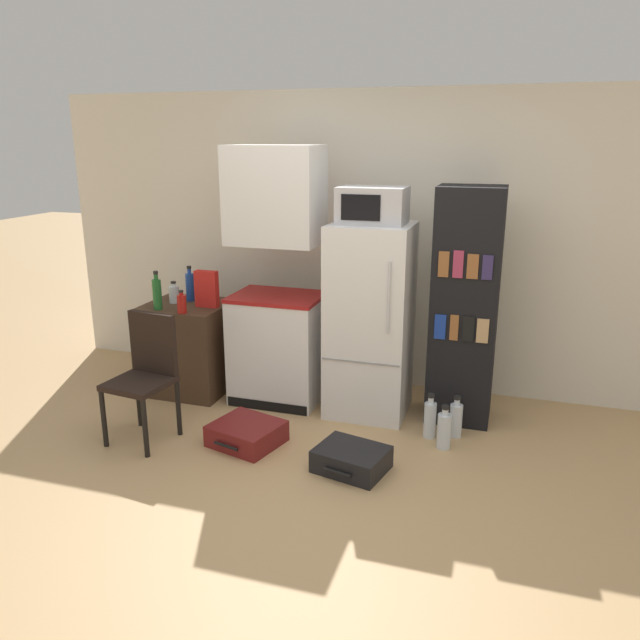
# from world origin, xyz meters

# --- Properties ---
(ground_plane) EXTENTS (24.00, 24.00, 0.00)m
(ground_plane) POSITION_xyz_m (0.00, 0.00, 0.00)
(ground_plane) COLOR tan
(wall_back) EXTENTS (6.40, 0.10, 2.48)m
(wall_back) POSITION_xyz_m (0.20, 2.00, 1.24)
(wall_back) COLOR silver
(wall_back) RESTS_ON ground_plane
(side_table) EXTENTS (0.67, 0.62, 0.76)m
(side_table) POSITION_xyz_m (-1.52, 1.29, 0.38)
(side_table) COLOR #422D1E
(side_table) RESTS_ON ground_plane
(kitchen_hutch) EXTENTS (0.72, 0.55, 2.05)m
(kitchen_hutch) POSITION_xyz_m (-0.72, 1.33, 0.96)
(kitchen_hutch) COLOR white
(kitchen_hutch) RESTS_ON ground_plane
(refrigerator) EXTENTS (0.61, 0.59, 1.49)m
(refrigerator) POSITION_xyz_m (0.05, 1.32, 0.75)
(refrigerator) COLOR white
(refrigerator) RESTS_ON ground_plane
(microwave) EXTENTS (0.49, 0.35, 0.27)m
(microwave) POSITION_xyz_m (0.05, 1.32, 1.62)
(microwave) COLOR #B7B7BC
(microwave) RESTS_ON refrigerator
(bookshelf) EXTENTS (0.48, 0.40, 1.77)m
(bookshelf) POSITION_xyz_m (0.74, 1.40, 0.89)
(bookshelf) COLOR black
(bookshelf) RESTS_ON ground_plane
(bottle_green_tall) EXTENTS (0.07, 0.07, 0.32)m
(bottle_green_tall) POSITION_xyz_m (-1.66, 1.07, 0.89)
(bottle_green_tall) COLOR #1E6028
(bottle_green_tall) RESTS_ON side_table
(bottle_clear_short) EXTENTS (0.09, 0.09, 0.18)m
(bottle_clear_short) POSITION_xyz_m (-1.64, 1.30, 0.84)
(bottle_clear_short) COLOR silver
(bottle_clear_short) RESTS_ON side_table
(bottle_ketchup_red) EXTENTS (0.07, 0.07, 0.19)m
(bottle_ketchup_red) POSITION_xyz_m (-1.41, 1.03, 0.84)
(bottle_ketchup_red) COLOR #AD1914
(bottle_ketchup_red) RESTS_ON side_table
(bottle_blue_soda) EXTENTS (0.07, 0.07, 0.30)m
(bottle_blue_soda) POSITION_xyz_m (-1.54, 1.40, 0.89)
(bottle_blue_soda) COLOR #1E47A3
(bottle_blue_soda) RESTS_ON side_table
(cereal_box) EXTENTS (0.19, 0.07, 0.30)m
(cereal_box) POSITION_xyz_m (-1.31, 1.27, 0.91)
(cereal_box) COLOR red
(cereal_box) RESTS_ON side_table
(chair) EXTENTS (0.45, 0.45, 0.91)m
(chair) POSITION_xyz_m (-1.36, 0.41, 0.53)
(chair) COLOR black
(chair) RESTS_ON ground_plane
(suitcase_large_flat) EXTENTS (0.54, 0.51, 0.15)m
(suitcase_large_flat) POSITION_xyz_m (-0.64, 0.50, 0.08)
(suitcase_large_flat) COLOR maroon
(suitcase_large_flat) RESTS_ON ground_plane
(suitcase_small_flat) EXTENTS (0.51, 0.44, 0.15)m
(suitcase_small_flat) POSITION_xyz_m (0.16, 0.37, 0.08)
(suitcase_small_flat) COLOR black
(suitcase_small_flat) RESTS_ON ground_plane
(water_bottle_front) EXTENTS (0.10, 0.10, 0.32)m
(water_bottle_front) POSITION_xyz_m (0.70, 0.86, 0.13)
(water_bottle_front) COLOR silver
(water_bottle_front) RESTS_ON ground_plane
(water_bottle_middle) EXTENTS (0.09, 0.09, 0.32)m
(water_bottle_middle) POSITION_xyz_m (0.76, 1.06, 0.13)
(water_bottle_middle) COLOR silver
(water_bottle_middle) RESTS_ON ground_plane
(water_bottle_back) EXTENTS (0.09, 0.09, 0.34)m
(water_bottle_back) POSITION_xyz_m (0.58, 0.99, 0.14)
(water_bottle_back) COLOR silver
(water_bottle_back) RESTS_ON ground_plane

